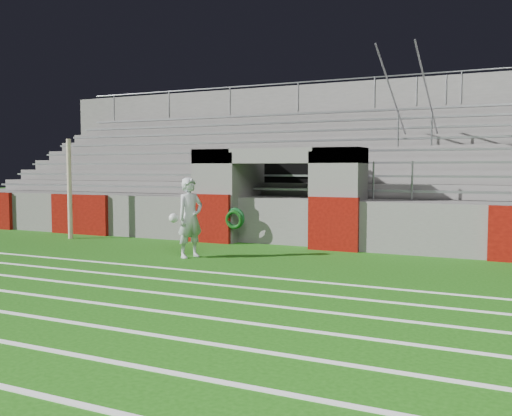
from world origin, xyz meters
The scene contains 6 objects.
ground centered at (0.00, 0.00, 0.00)m, with size 90.00×90.00×0.00m, color #174E0D.
field_post centered at (-5.97, 1.99, 1.46)m, with size 0.13×0.13×2.92m, color #C2AA90.
field_markings centered at (0.00, -5.00, 0.01)m, with size 28.00×8.09×0.01m.
stadium_structure centered at (0.00, 7.97, 1.49)m, with size 26.00×8.48×5.42m.
goalkeeper_with_ball centered at (-0.86, 0.48, 0.93)m, with size 0.70×0.80×1.85m.
hose_coil centered at (-0.99, 2.93, 0.70)m, with size 0.59×0.15×0.59m.
Camera 1 is at (6.20, -10.70, 2.07)m, focal length 40.00 mm.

